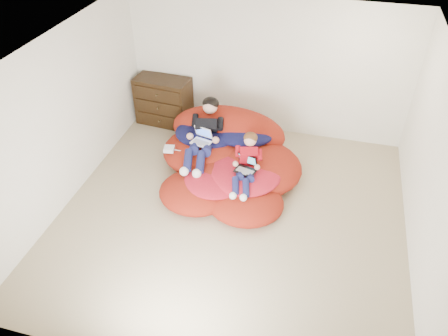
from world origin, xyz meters
TOP-DOWN VIEW (x-y plane):
  - room_shell at (0.00, 0.00)m, footprint 5.10×5.10m
  - dresser at (-1.90, 2.23)m, footprint 1.06×0.62m
  - beanbag_pile at (-0.32, 1.02)m, footprint 2.40×2.39m
  - cream_pillow at (-0.78, 1.68)m, footprint 0.40×0.25m
  - older_boy at (-0.73, 1.09)m, footprint 0.44×1.34m
  - younger_boy at (0.09, 0.55)m, footprint 0.35×0.92m
  - laptop_white at (-0.73, 0.95)m, footprint 0.35×0.35m
  - laptop_black at (0.09, 0.52)m, footprint 0.35×0.37m
  - power_adapter at (-1.26, 0.81)m, footprint 0.19×0.19m

SIDE VIEW (x-z plane):
  - room_shell at x=0.00m, z-range -1.17..1.60m
  - beanbag_pile at x=-0.32m, z-range -0.18..0.73m
  - power_adapter at x=-1.26m, z-range 0.39..0.45m
  - dresser at x=-1.90m, z-range 0.00..0.92m
  - laptop_black at x=0.09m, z-range 0.44..0.66m
  - younger_boy at x=0.09m, z-range 0.29..0.95m
  - cream_pillow at x=-0.78m, z-range 0.49..0.75m
  - laptop_white at x=-0.73m, z-range 0.53..0.75m
  - older_boy at x=-0.73m, z-range 0.31..1.07m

